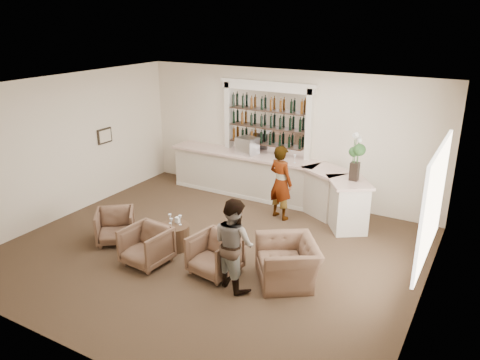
% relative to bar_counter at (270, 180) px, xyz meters
% --- Properties ---
extents(ground, '(8.00, 8.00, 0.00)m').
position_rel_bar_counter_xyz_m(ground, '(0.16, -3.00, -0.57)').
color(ground, '#4E3927').
rests_on(ground, ground).
extents(room_shell, '(8.04, 7.02, 3.32)m').
position_rel_bar_counter_xyz_m(room_shell, '(0.33, -2.29, 1.77)').
color(room_shell, '#F1E1C8').
rests_on(room_shell, ground).
extents(bar_counter, '(5.72, 1.80, 1.14)m').
position_rel_bar_counter_xyz_m(bar_counter, '(0.00, 0.00, 0.00)').
color(bar_counter, beige).
rests_on(bar_counter, ground).
extents(back_bar_alcove, '(2.64, 0.25, 3.00)m').
position_rel_bar_counter_xyz_m(back_bar_alcove, '(-0.34, 0.41, 1.46)').
color(back_bar_alcove, white).
rests_on(back_bar_alcove, ground).
extents(cocktail_table, '(0.62, 0.62, 0.50)m').
position_rel_bar_counter_xyz_m(cocktail_table, '(-0.58, -3.24, -0.32)').
color(cocktail_table, '#452C1E').
rests_on(cocktail_table, ground).
extents(sommelier, '(0.74, 0.60, 1.77)m').
position_rel_bar_counter_xyz_m(sommelier, '(0.66, -0.79, 0.31)').
color(sommelier, gray).
rests_on(sommelier, ground).
extents(guest, '(0.99, 0.89, 1.66)m').
position_rel_bar_counter_xyz_m(guest, '(1.21, -3.87, 0.25)').
color(guest, gray).
rests_on(guest, ground).
extents(armchair_left, '(1.08, 1.08, 0.71)m').
position_rel_bar_counter_xyz_m(armchair_left, '(-1.83, -3.64, -0.22)').
color(armchair_left, brown).
rests_on(armchair_left, ground).
extents(armchair_center, '(0.86, 0.88, 0.75)m').
position_rel_bar_counter_xyz_m(armchair_center, '(-0.65, -4.03, -0.20)').
color(armchair_center, brown).
rests_on(armchair_center, ground).
extents(armchair_right, '(0.92, 0.94, 0.75)m').
position_rel_bar_counter_xyz_m(armchair_right, '(0.68, -3.67, -0.20)').
color(armchair_right, brown).
rests_on(armchair_right, ground).
extents(armchair_far, '(1.51, 1.54, 0.76)m').
position_rel_bar_counter_xyz_m(armchair_far, '(1.96, -3.26, -0.20)').
color(armchair_far, brown).
rests_on(armchair_far, ground).
extents(espresso_machine, '(0.57, 0.50, 0.44)m').
position_rel_bar_counter_xyz_m(espresso_machine, '(-0.72, 0.10, 0.79)').
color(espresso_machine, '#B6B6BB').
rests_on(espresso_machine, bar_counter).
extents(flower_vase, '(0.28, 0.28, 1.07)m').
position_rel_bar_counter_xyz_m(flower_vase, '(2.27, -0.51, 1.17)').
color(flower_vase, black).
rests_on(flower_vase, bar_counter).
extents(wine_glass_bar_left, '(0.07, 0.07, 0.21)m').
position_rel_bar_counter_xyz_m(wine_glass_bar_left, '(0.65, -0.00, 0.67)').
color(wine_glass_bar_left, white).
rests_on(wine_glass_bar_left, bar_counter).
extents(wine_glass_bar_right, '(0.07, 0.07, 0.21)m').
position_rel_bar_counter_xyz_m(wine_glass_bar_right, '(0.16, 0.01, 0.67)').
color(wine_glass_bar_right, white).
rests_on(wine_glass_bar_right, bar_counter).
extents(wine_glass_tbl_a, '(0.07, 0.07, 0.21)m').
position_rel_bar_counter_xyz_m(wine_glass_tbl_a, '(-0.70, -3.21, 0.03)').
color(wine_glass_tbl_a, white).
rests_on(wine_glass_tbl_a, cocktail_table).
extents(wine_glass_tbl_b, '(0.07, 0.07, 0.21)m').
position_rel_bar_counter_xyz_m(wine_glass_tbl_b, '(-0.48, -3.16, 0.03)').
color(wine_glass_tbl_b, white).
rests_on(wine_glass_tbl_b, cocktail_table).
extents(wine_glass_tbl_c, '(0.07, 0.07, 0.21)m').
position_rel_bar_counter_xyz_m(wine_glass_tbl_c, '(-0.54, -3.37, 0.03)').
color(wine_glass_tbl_c, white).
rests_on(wine_glass_tbl_c, cocktail_table).
extents(napkin_holder, '(0.08, 0.08, 0.12)m').
position_rel_bar_counter_xyz_m(napkin_holder, '(-0.60, -3.10, -0.01)').
color(napkin_holder, white).
rests_on(napkin_holder, cocktail_table).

